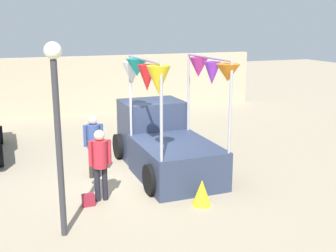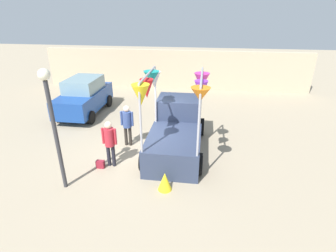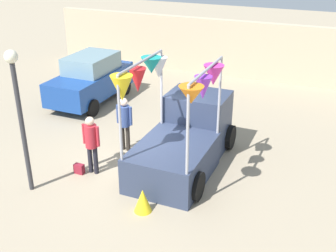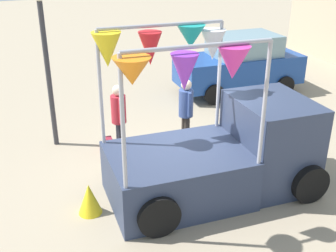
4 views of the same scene
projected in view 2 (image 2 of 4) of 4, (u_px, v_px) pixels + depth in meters
name	position (u px, v px, depth m)	size (l,w,h in m)	color
ground_plane	(145.00, 153.00, 10.23)	(60.00, 60.00, 0.00)	gray
vendor_truck	(176.00, 127.00, 10.21)	(2.47, 4.16, 3.24)	#2D3851
parked_car	(84.00, 96.00, 13.71)	(1.88, 4.00, 1.88)	navy
person_customer	(110.00, 140.00, 9.00)	(0.53, 0.34, 1.71)	black
person_vendor	(127.00, 122.00, 10.39)	(0.53, 0.34, 1.72)	#2D2823
handbag	(100.00, 164.00, 9.23)	(0.28, 0.16, 0.28)	maroon
street_lamp	(52.00, 114.00, 7.30)	(0.32, 0.32, 3.75)	#333338
brick_boundary_wall	(173.00, 70.00, 17.95)	(18.00, 0.36, 2.60)	tan
folded_kite_bundle_sunflower	(165.00, 181.00, 8.06)	(0.44, 0.44, 0.60)	yellow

